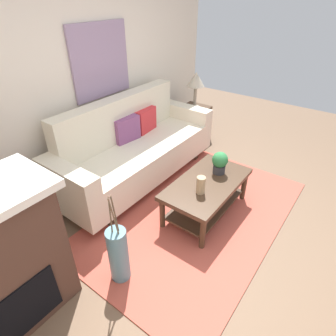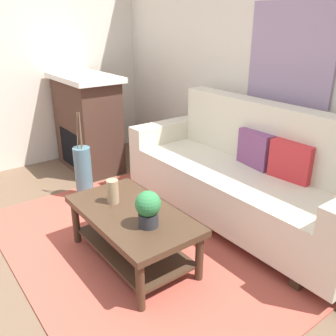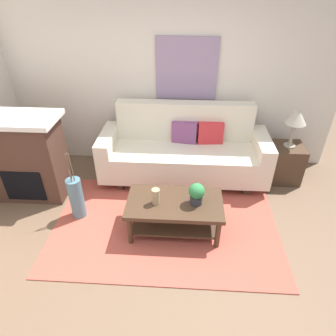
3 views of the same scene
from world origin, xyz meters
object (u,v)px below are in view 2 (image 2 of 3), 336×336
object	(u,v)px
throw_pillow_plum	(256,149)
tabletop_vase	(113,191)
floor_vase	(84,173)
potted_plant_tabletop	(148,208)
framed_painting	(290,53)
coffee_table	(132,225)
couch	(244,178)
fireplace	(88,123)
throw_pillow_crimson	(291,161)

from	to	relation	value
throw_pillow_plum	tabletop_vase	size ratio (longest dim) A/B	1.89
floor_vase	throw_pillow_plum	bearing A→B (deg)	40.23
tabletop_vase	potted_plant_tabletop	bearing A→B (deg)	3.19
potted_plant_tabletop	framed_painting	distance (m)	1.87
throw_pillow_plum	coffee_table	world-z (taller)	throw_pillow_plum
coffee_table	framed_painting	distance (m)	1.99
coffee_table	floor_vase	bearing A→B (deg)	172.33
tabletop_vase	potted_plant_tabletop	distance (m)	0.45
couch	fireplace	bearing A→B (deg)	-165.10
couch	framed_painting	size ratio (longest dim) A/B	2.76
throw_pillow_crimson	tabletop_vase	size ratio (longest dim) A/B	1.89
fireplace	throw_pillow_plum	bearing A→B (deg)	18.09
couch	throw_pillow_plum	world-z (taller)	couch
throw_pillow_plum	potted_plant_tabletop	size ratio (longest dim) A/B	1.37
throw_pillow_crimson	coffee_table	size ratio (longest dim) A/B	0.33
couch	framed_painting	distance (m)	1.15
couch	throw_pillow_crimson	xyz separation A→B (m)	(0.38, 0.12, 0.25)
couch	potted_plant_tabletop	bearing A→B (deg)	-82.28
tabletop_vase	fireplace	distance (m)	1.87
throw_pillow_plum	couch	bearing A→B (deg)	-90.00
fireplace	framed_painting	size ratio (longest dim) A/B	1.35
throw_pillow_plum	coffee_table	distance (m)	1.32
throw_pillow_crimson	coffee_table	xyz separation A→B (m)	(-0.46, -1.27, -0.37)
throw_pillow_crimson	coffee_table	bearing A→B (deg)	-109.94
framed_painting	throw_pillow_crimson	bearing A→B (deg)	-42.24
throw_pillow_plum	framed_painting	xyz separation A→B (m)	(0.00, 0.34, 0.80)
coffee_table	tabletop_vase	distance (m)	0.30
coffee_table	fireplace	size ratio (longest dim) A/B	0.95
tabletop_vase	floor_vase	xyz separation A→B (m)	(-1.01, 0.20, -0.25)
throw_pillow_plum	tabletop_vase	distance (m)	1.35
couch	floor_vase	world-z (taller)	couch
floor_vase	framed_painting	world-z (taller)	framed_painting
tabletop_vase	framed_painting	xyz separation A→B (m)	(0.29, 1.64, 0.96)
coffee_table	fireplace	xyz separation A→B (m)	(-1.97, 0.60, 0.27)
coffee_table	potted_plant_tabletop	bearing A→B (deg)	-2.61
potted_plant_tabletop	floor_vase	world-z (taller)	potted_plant_tabletop
floor_vase	framed_painting	xyz separation A→B (m)	(1.30, 1.44, 1.20)
throw_pillow_crimson	fireplace	world-z (taller)	fireplace
potted_plant_tabletop	throw_pillow_plum	bearing A→B (deg)	96.98
couch	potted_plant_tabletop	xyz separation A→B (m)	(0.16, -1.15, 0.14)
throw_pillow_crimson	framed_painting	bearing A→B (deg)	137.76
coffee_table	throw_pillow_plum	bearing A→B (deg)	86.20
coffee_table	fireplace	bearing A→B (deg)	163.18
coffee_table	floor_vase	distance (m)	1.23
couch	framed_painting	bearing A→B (deg)	90.00
throw_pillow_crimson	floor_vase	bearing A→B (deg)	-146.70
throw_pillow_crimson	potted_plant_tabletop	bearing A→B (deg)	-99.73
tabletop_vase	potted_plant_tabletop	world-z (taller)	potted_plant_tabletop
framed_painting	tabletop_vase	bearing A→B (deg)	-100.15
couch	framed_painting	world-z (taller)	framed_painting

